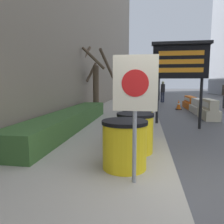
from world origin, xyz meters
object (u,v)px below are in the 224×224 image
object	(u,v)px
barrel_drum_back	(137,125)
jersey_barrier_cream	(209,110)
jersey_barrier_orange_near	(190,103)
pedestrian_passerby	(163,90)
message_board	(180,62)
traffic_cone_mid	(179,105)
jersey_barrier_white	(198,107)
traffic_cone_near	(207,110)
traffic_cone_far	(188,100)
traffic_light_near_curb	(160,73)
barrel_drum_middle	(135,133)
barrel_drum_foreground	(125,144)
warning_sign	(135,94)

from	to	relation	value
barrel_drum_back	jersey_barrier_cream	bearing A→B (deg)	58.20
jersey_barrier_orange_near	pedestrian_passerby	xyz separation A→B (m)	(-1.43, 4.19, 0.70)
jersey_barrier_cream	pedestrian_passerby	xyz separation A→B (m)	(-1.43, 8.49, 0.64)
message_board	traffic_cone_mid	bearing A→B (deg)	81.77
jersey_barrier_white	traffic_cone_near	bearing A→B (deg)	-85.84
jersey_barrier_white	traffic_cone_far	world-z (taller)	jersey_barrier_white
barrel_drum_back	traffic_cone_far	bearing A→B (deg)	73.81
pedestrian_passerby	traffic_light_near_curb	bearing A→B (deg)	179.94
barrel_drum_back	traffic_cone_near	size ratio (longest dim) A/B	1.16
barrel_drum_middle	traffic_cone_far	size ratio (longest dim) A/B	1.18
barrel_drum_foreground	jersey_barrier_orange_near	xyz separation A→B (m)	(3.15, 10.97, -0.23)
jersey_barrier_cream	traffic_cone_mid	xyz separation A→B (m)	(-0.83, 3.41, -0.09)
barrel_drum_middle	warning_sign	bearing A→B (deg)	-87.55
barrel_drum_back	traffic_cone_near	xyz separation A→B (m)	(3.11, 5.51, -0.22)
warning_sign	jersey_barrier_white	distance (m)	9.80
traffic_light_near_curb	jersey_barrier_white	bearing A→B (deg)	-78.74
traffic_cone_near	pedestrian_passerby	bearing A→B (deg)	101.09
jersey_barrier_orange_near	pedestrian_passerby	world-z (taller)	pedestrian_passerby
jersey_barrier_cream	traffic_cone_mid	size ratio (longest dim) A/B	2.62
barrel_drum_foreground	barrel_drum_middle	world-z (taller)	same
barrel_drum_back	warning_sign	distance (m)	2.53
barrel_drum_foreground	jersey_barrier_cream	distance (m)	7.38
traffic_cone_far	barrel_drum_foreground	bearing A→B (deg)	-104.65
traffic_cone_near	traffic_cone_mid	distance (m)	2.89
pedestrian_passerby	barrel_drum_back	bearing A→B (deg)	-13.09
warning_sign	jersey_barrier_cream	xyz separation A→B (m)	(2.95, 7.21, -1.07)
traffic_cone_far	barrel_drum_back	bearing A→B (deg)	-106.19
jersey_barrier_cream	traffic_cone_near	xyz separation A→B (m)	(0.10, 0.67, -0.04)
jersey_barrier_white	traffic_cone_near	distance (m)	1.40
barrel_drum_middle	jersey_barrier_orange_near	distance (m)	10.50
message_board	jersey_barrier_cream	world-z (taller)	message_board
barrel_drum_foreground	barrel_drum_back	distance (m)	1.83
barrel_drum_foreground	traffic_cone_mid	xyz separation A→B (m)	(2.32, 10.08, -0.27)
jersey_barrier_white	traffic_cone_far	distance (m)	4.57
traffic_light_near_curb	traffic_cone_far	bearing A→B (deg)	-61.48
traffic_cone_mid	jersey_barrier_orange_near	bearing A→B (deg)	47.13
message_board	traffic_cone_mid	distance (m)	6.08
traffic_cone_mid	traffic_cone_far	bearing A→B (deg)	70.31
barrel_drum_back	warning_sign	bearing A→B (deg)	-88.78
traffic_cone_far	pedestrian_passerby	size ratio (longest dim) A/B	0.40
jersey_barrier_cream	traffic_light_near_curb	world-z (taller)	traffic_light_near_curb
jersey_barrier_orange_near	traffic_cone_mid	bearing A→B (deg)	-132.87
barrel_drum_foreground	message_board	size ratio (longest dim) A/B	0.28
warning_sign	traffic_cone_mid	size ratio (longest dim) A/B	3.00
jersey_barrier_cream	message_board	bearing A→B (deg)	-125.96
traffic_cone_mid	traffic_cone_far	size ratio (longest dim) A/B	0.87
jersey_barrier_orange_near	traffic_cone_mid	xyz separation A→B (m)	(-0.83, -0.89, -0.04)
traffic_cone_near	traffic_light_near_curb	world-z (taller)	traffic_light_near_curb
warning_sign	traffic_cone_near	bearing A→B (deg)	68.80
barrel_drum_back	jersey_barrier_white	distance (m)	7.54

